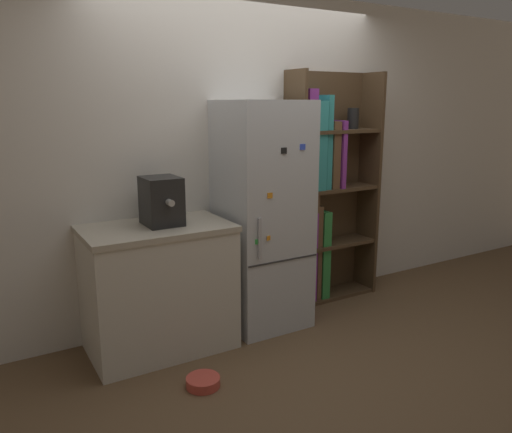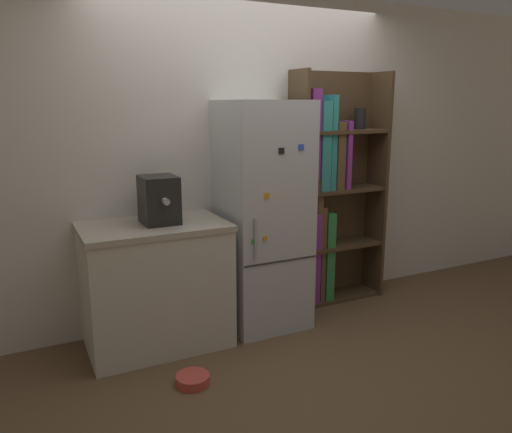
% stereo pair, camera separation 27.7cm
% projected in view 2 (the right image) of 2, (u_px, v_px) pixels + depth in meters
% --- Properties ---
extents(ground_plane, '(16.00, 16.00, 0.00)m').
position_uv_depth(ground_plane, '(271.00, 328.00, 3.94)').
color(ground_plane, brown).
extents(wall_back, '(8.00, 0.05, 2.60)m').
position_uv_depth(wall_back, '(244.00, 158.00, 4.07)').
color(wall_back, silver).
rests_on(wall_back, ground_plane).
extents(refrigerator, '(0.61, 0.63, 1.76)m').
position_uv_depth(refrigerator, '(262.00, 216.00, 3.88)').
color(refrigerator, silver).
rests_on(refrigerator, ground_plane).
extents(bookshelf, '(0.86, 0.30, 2.00)m').
position_uv_depth(bookshelf, '(325.00, 196.00, 4.32)').
color(bookshelf, '#4C3823').
rests_on(bookshelf, ground_plane).
extents(kitchen_counter, '(1.01, 0.64, 0.91)m').
position_uv_depth(kitchen_counter, '(156.00, 285.00, 3.59)').
color(kitchen_counter, beige).
rests_on(kitchen_counter, ground_plane).
extents(espresso_machine, '(0.24, 0.34, 0.33)m').
position_uv_depth(espresso_machine, '(159.00, 200.00, 3.49)').
color(espresso_machine, black).
rests_on(espresso_machine, kitchen_counter).
extents(pet_bowl, '(0.22, 0.22, 0.06)m').
position_uv_depth(pet_bowl, '(193.00, 379.00, 3.15)').
color(pet_bowl, '#D84C3F').
rests_on(pet_bowl, ground_plane).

